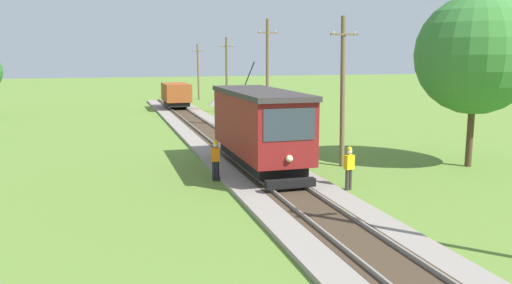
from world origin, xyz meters
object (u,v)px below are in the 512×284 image
red_tram (259,126)px  gravel_pile (218,100)px  utility_pole_distant (227,74)px  tree_left_far (476,55)px  freight_car (176,94)px  second_worker (216,158)px  utility_pole_mid (343,90)px  utility_pole_far (268,75)px  utility_pole_horizon (198,71)px  track_worker (349,166)px

red_tram → gravel_pile: (5.07, 32.74, -1.72)m
utility_pole_distant → tree_left_far: tree_left_far is taller
freight_car → utility_pole_distant: bearing=-41.5°
utility_pole_distant → second_worker: 26.81m
utility_pole_mid → utility_pole_distant: size_ratio=1.03×
tree_left_far → utility_pole_distant: bearing=102.6°
freight_car → utility_pole_far: utility_pole_far is taller
red_tram → tree_left_far: tree_left_far is taller
red_tram → utility_pole_horizon: utility_pole_horizon is taller
track_worker → second_worker: bearing=-136.7°
utility_pole_far → tree_left_far: 15.16m
utility_pole_horizon → gravel_pile: bearing=-84.1°
utility_pole_distant → freight_car: bearing=138.5°
freight_car → gravel_pile: bearing=38.5°
utility_pole_far → utility_pole_horizon: bearing=90.0°
utility_pole_horizon → freight_car: bearing=-110.4°
second_worker → utility_pole_mid: bearing=114.6°
tree_left_far → track_worker: bearing=-162.7°
second_worker → track_worker: bearing=71.4°
gravel_pile → second_worker: (-7.34, -33.71, 0.51)m
red_tram → second_worker: (-2.27, -0.97, -1.21)m
red_tram → utility_pole_horizon: 40.49m
red_tram → gravel_pile: size_ratio=3.97×
utility_pole_far → utility_pole_horizon: 27.98m
utility_pole_mid → utility_pole_far: bearing=90.0°
freight_car → utility_pole_mid: (4.30, -28.39, 2.16)m
red_tram → track_worker: red_tram is taller
utility_pole_mid → utility_pole_horizon: 39.94m
freight_car → utility_pole_far: 17.17m
second_worker → utility_pole_distant: bearing=179.4°
utility_pole_distant → utility_pole_far: bearing=-90.0°
utility_pole_mid → second_worker: 7.23m
utility_pole_horizon → track_worker: size_ratio=3.79×
freight_car → utility_pole_horizon: (4.30, 11.55, 1.92)m
utility_pole_horizon → gravel_pile: 8.12m
tree_left_far → freight_car: bearing=108.6°
utility_pole_mid → track_worker: 5.40m
red_tram → tree_left_far: (10.23, -1.63, 3.22)m
second_worker → red_tram: bearing=126.8°
utility_pole_far → utility_pole_distant: bearing=90.0°
utility_pole_distant → track_worker: 29.07m
utility_pole_mid → track_worker: bearing=-111.9°
track_worker → second_worker: (-4.83, 3.05, 0.00)m
utility_pole_mid → tree_left_far: (5.93, -1.93, 1.69)m
gravel_pile → track_worker: size_ratio=1.20×
second_worker → tree_left_far: 13.28m
utility_pole_horizon → second_worker: size_ratio=3.79×
freight_car → utility_pole_distant: utility_pole_distant is taller
utility_pole_mid → gravel_pile: size_ratio=3.37×
utility_pole_mid → utility_pole_distant: 24.58m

